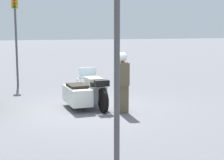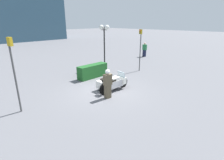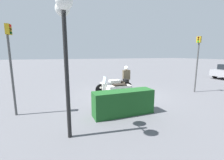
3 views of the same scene
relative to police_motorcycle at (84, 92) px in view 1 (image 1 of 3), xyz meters
name	(u,v)px [view 1 (image 1 of 3)]	position (x,y,z in m)	size (l,w,h in m)	color
ground_plane	(92,111)	(-0.58, -0.03, -0.49)	(160.00, 160.00, 0.00)	slate
police_motorcycle	(84,92)	(0.00, 0.00, 0.00)	(2.52, 1.23, 1.18)	black
officer_rider	(122,81)	(-1.14, -0.79, 0.44)	(0.51, 0.35, 1.76)	brown
traffic_light_near	(16,30)	(5.11, 1.40, 1.92)	(0.22, 0.29, 3.70)	#4C4C4C
traffic_light_far	(116,29)	(-5.35, 1.21, 1.92)	(0.22, 0.28, 3.69)	#4C4C4C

